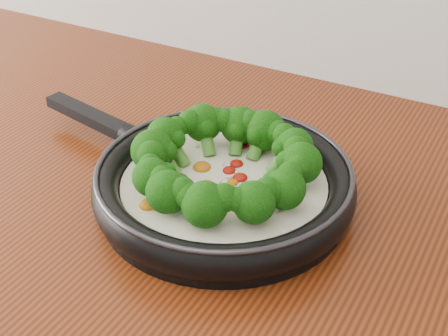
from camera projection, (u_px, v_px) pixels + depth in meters
The scene contains 1 object.
skillet at pixel (222, 178), 0.71m from camera, with size 0.50×0.36×0.09m.
Camera 1 is at (0.35, 0.60, 1.33)m, focal length 49.49 mm.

